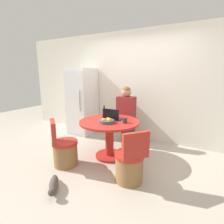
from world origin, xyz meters
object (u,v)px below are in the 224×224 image
object	(u,v)px
chair_near_right_corner	(130,165)
person_seated	(127,113)
cat	(54,185)
fruit_bowl	(107,121)
chair_near_left_corner	(64,150)
laptop	(113,117)
refrigerator	(82,102)
dining_table	(109,131)
bottle	(104,113)

from	to	relation	value
chair_near_right_corner	person_seated	size ratio (longest dim) A/B	0.63
cat	fruit_bowl	bearing A→B (deg)	127.71
chair_near_left_corner	laptop	size ratio (longest dim) A/B	2.44
laptop	fruit_bowl	bearing A→B (deg)	96.40
fruit_bowl	refrigerator	bearing A→B (deg)	143.08
dining_table	chair_near_left_corner	distance (m)	0.89
bottle	chair_near_left_corner	bearing A→B (deg)	-110.18
refrigerator	chair_near_right_corner	bearing A→B (deg)	-35.47
person_seated	bottle	size ratio (longest dim) A/B	5.60
fruit_bowl	chair_near_right_corner	bearing A→B (deg)	-32.07
bottle	laptop	bearing A→B (deg)	-16.11
dining_table	fruit_bowl	world-z (taller)	fruit_bowl
chair_near_left_corner	dining_table	bearing A→B (deg)	-90.00
fruit_bowl	cat	bearing A→B (deg)	-100.67
chair_near_left_corner	cat	world-z (taller)	chair_near_left_corner
dining_table	refrigerator	bearing A→B (deg)	146.57
chair_near_right_corner	bottle	world-z (taller)	bottle
person_seated	cat	distance (m)	2.16
bottle	cat	bearing A→B (deg)	-87.77
laptop	refrigerator	bearing A→B (deg)	-29.52
fruit_bowl	bottle	distance (m)	0.44
fruit_bowl	person_seated	bearing A→B (deg)	91.75
chair_near_left_corner	cat	distance (m)	0.73
dining_table	cat	bearing A→B (deg)	-98.02
chair_near_left_corner	bottle	xyz separation A→B (m)	(0.31, 0.85, 0.55)
dining_table	cat	distance (m)	1.35
chair_near_right_corner	laptop	distance (m)	1.07
chair_near_left_corner	chair_near_right_corner	world-z (taller)	same
fruit_bowl	bottle	xyz separation A→B (m)	(-0.27, 0.34, 0.06)
person_seated	bottle	distance (m)	0.65
refrigerator	bottle	xyz separation A→B (m)	(1.12, -0.70, -0.04)
refrigerator	chair_near_left_corner	xyz separation A→B (m)	(0.81, -1.56, -0.59)
dining_table	chair_near_right_corner	xyz separation A→B (m)	(0.66, -0.54, -0.25)
dining_table	laptop	distance (m)	0.29
cat	refrigerator	bearing A→B (deg)	167.06
refrigerator	bottle	world-z (taller)	refrigerator
chair_near_right_corner	chair_near_left_corner	bearing A→B (deg)	-45.21
dining_table	laptop	world-z (taller)	laptop
laptop	cat	size ratio (longest dim) A/B	0.84
bottle	chair_near_right_corner	bearing A→B (deg)	-39.44
refrigerator	cat	xyz separation A→B (m)	(1.18, -2.16, -0.78)
chair_near_right_corner	fruit_bowl	xyz separation A→B (m)	(-0.63, 0.40, 0.49)
laptop	bottle	bearing A→B (deg)	-16.11
person_seated	laptop	size ratio (longest dim) A/B	3.88
fruit_bowl	cat	size ratio (longest dim) A/B	0.66
chair_near_left_corner	fruit_bowl	xyz separation A→B (m)	(0.58, 0.51, 0.49)
person_seated	refrigerator	bearing A→B (deg)	-4.55
refrigerator	bottle	bearing A→B (deg)	-31.98
bottle	cat	xyz separation A→B (m)	(0.06, -1.46, -0.74)
chair_near_left_corner	person_seated	bearing A→B (deg)	-71.12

